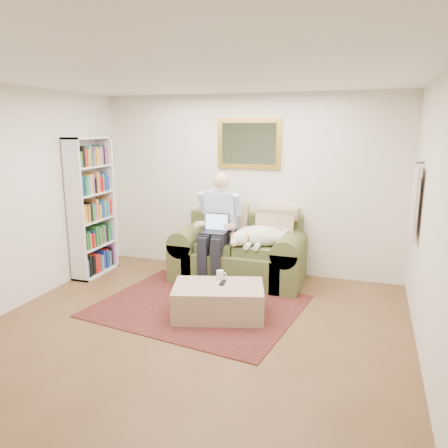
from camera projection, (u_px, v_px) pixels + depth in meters
The scene contains 12 objects.
room_shell at pixel (192, 211), 4.43m from camera, with size 4.51×5.00×2.61m.
rug at pixel (199, 306), 5.31m from camera, with size 2.33×1.87×0.01m, color black.
sofa at pixel (239, 258), 6.18m from camera, with size 1.81×0.92×1.08m.
seated_man at pixel (217, 229), 6.01m from camera, with size 0.59×0.85×1.52m, color #8C97D8, non-canonical shape.
laptop at pixel (215, 227), 5.94m from camera, with size 0.35×0.28×0.25m.
sleeping_dog at pixel (260, 236), 5.91m from camera, with size 0.74×0.47×0.28m, color white, non-canonical shape.
ottoman at pixel (218, 301), 5.00m from camera, with size 1.02×0.65×0.37m, color tan.
coffee_mug at pixel (220, 275), 5.18m from camera, with size 0.08×0.08×0.10m, color white.
tv_remote at pixel (223, 283), 5.03m from camera, with size 0.05×0.15×0.02m, color black.
bookshelf at pixel (92, 207), 6.31m from camera, with size 0.28×0.80×2.00m, color white, non-canonical shape.
wall_mirror at pixel (249, 143), 6.26m from camera, with size 0.94×0.04×0.72m.
hanging_shirt at pixel (415, 198), 4.89m from camera, with size 0.06×0.52×0.90m, color beige, non-canonical shape.
Camera 1 is at (1.70, -3.67, 2.14)m, focal length 35.00 mm.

